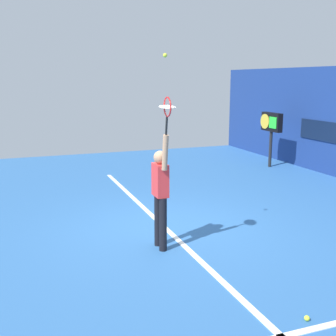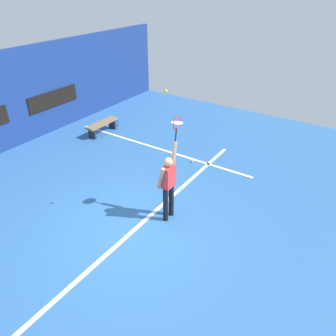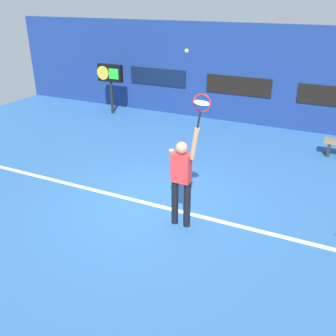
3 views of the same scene
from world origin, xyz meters
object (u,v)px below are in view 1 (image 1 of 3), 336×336
(tennis_racket, at_px, (167,109))
(spare_ball, at_px, (307,318))
(tennis_player, at_px, (161,191))
(tennis_ball, at_px, (165,55))
(scoreboard_clock, at_px, (271,125))

(tennis_racket, distance_m, spare_ball, 3.49)
(tennis_racket, height_order, spare_ball, tennis_racket)
(tennis_player, xyz_separation_m, spare_ball, (2.75, 0.89, -0.98))
(tennis_player, height_order, tennis_ball, tennis_ball)
(scoreboard_clock, bearing_deg, tennis_ball, -46.67)
(tennis_racket, relative_size, scoreboard_clock, 0.35)
(tennis_racket, xyz_separation_m, tennis_ball, (-0.32, 0.08, 0.82))
(tennis_player, distance_m, scoreboard_clock, 7.73)
(scoreboard_clock, xyz_separation_m, spare_ball, (8.00, -4.78, -1.36))
(tennis_ball, bearing_deg, tennis_player, -105.05)
(tennis_ball, distance_m, scoreboard_clock, 7.89)
(tennis_player, xyz_separation_m, tennis_ball, (0.02, 0.08, 2.20))
(tennis_ball, relative_size, scoreboard_clock, 0.04)
(tennis_racket, bearing_deg, scoreboard_clock, 134.58)
(tennis_player, relative_size, tennis_ball, 29.27)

